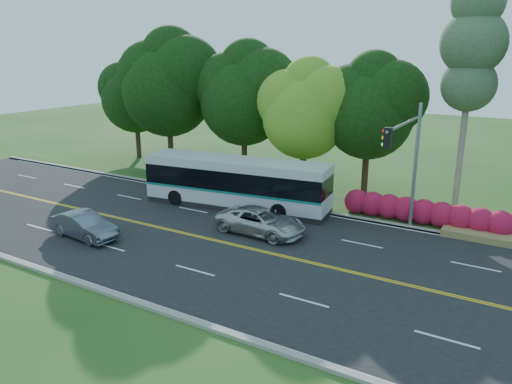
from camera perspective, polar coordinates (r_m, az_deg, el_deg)
The scene contains 12 objects.
ground at distance 25.61m, azimuth -1.32°, elevation -6.36°, with size 120.00×120.00×0.00m, color #1D4416.
road at distance 25.61m, azimuth -1.32°, elevation -6.34°, with size 60.00×14.00×0.02m, color black.
curb_north at distance 31.50m, azimuth 5.60°, elevation -1.92°, with size 60.00×0.30×0.15m, color gray.
curb_south at distance 20.47m, azimuth -12.25°, elevation -12.64°, with size 60.00×0.30×0.15m, color gray.
grass_verge at distance 33.11m, azimuth 6.96°, elevation -1.10°, with size 60.00×4.00×0.10m, color #1D4416.
lane_markings at distance 25.65m, azimuth -1.50°, elevation -6.28°, with size 57.60×13.82×0.00m.
tree_row at distance 36.86m, azimuth 1.88°, elevation 11.36°, with size 44.70×9.10×13.84m.
bougainvillea_hedge at distance 30.10m, azimuth 18.92°, elevation -2.32°, with size 9.50×2.25×1.50m.
traffic_signal at distance 26.65m, azimuth 16.98°, elevation 4.34°, with size 0.42×6.10×7.00m.
transit_bus at distance 31.49m, azimuth -2.28°, elevation 0.97°, with size 12.13×4.03×3.11m.
sedan at distance 28.14m, azimuth -19.01°, elevation -3.64°, with size 1.45×4.15×1.37m, color slate.
suv at distance 27.20m, azimuth 0.56°, elevation -3.37°, with size 2.31×5.01×1.39m, color silver.
Camera 1 is at (12.59, -20.03, 9.82)m, focal length 35.00 mm.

